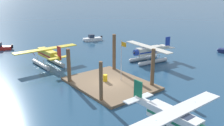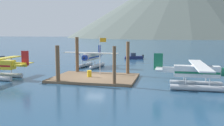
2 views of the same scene
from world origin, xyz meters
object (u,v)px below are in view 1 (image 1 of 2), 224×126
object	(u,v)px
seaplane_cream_bow_left	(149,53)
boat_white_open_west	(92,39)
fuel_drum	(105,78)
seaplane_yellow_port_aft	(47,56)
flagpole	(122,56)
seaplane_white_stbd_aft	(174,122)

from	to	relation	value
seaplane_cream_bow_left	boat_white_open_west	bearing A→B (deg)	174.12
fuel_drum	seaplane_yellow_port_aft	world-z (taller)	seaplane_yellow_port_aft
seaplane_yellow_port_aft	boat_white_open_west	size ratio (longest dim) A/B	2.16
flagpole	boat_white_open_west	xyz separation A→B (m)	(-24.72, 11.78, -3.17)
flagpole	seaplane_white_stbd_aft	world-z (taller)	flagpole
seaplane_yellow_port_aft	seaplane_white_stbd_aft	world-z (taller)	same
flagpole	seaplane_cream_bow_left	size ratio (longest dim) A/B	0.51
flagpole	fuel_drum	distance (m)	3.64
fuel_drum	seaplane_cream_bow_left	bearing A→B (deg)	106.41
seaplane_yellow_port_aft	boat_white_open_west	world-z (taller)	seaplane_yellow_port_aft
fuel_drum	boat_white_open_west	bearing A→B (deg)	149.97
fuel_drum	seaplane_white_stbd_aft	bearing A→B (deg)	-12.56
fuel_drum	seaplane_white_stbd_aft	xyz separation A→B (m)	(13.31, -2.97, 0.84)
flagpole	seaplane_yellow_port_aft	world-z (taller)	flagpole
seaplane_white_stbd_aft	seaplane_cream_bow_left	bearing A→B (deg)	138.98
seaplane_white_stbd_aft	flagpole	bearing A→B (deg)	158.36
fuel_drum	seaplane_cream_bow_left	world-z (taller)	seaplane_cream_bow_left
seaplane_white_stbd_aft	boat_white_open_west	distance (m)	40.53
seaplane_white_stbd_aft	seaplane_yellow_port_aft	bearing A→B (deg)	178.97
flagpole	boat_white_open_west	world-z (taller)	flagpole
seaplane_yellow_port_aft	boat_white_open_west	bearing A→B (deg)	125.44
seaplane_cream_bow_left	boat_white_open_west	xyz separation A→B (m)	(-20.22, 2.08, -1.09)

